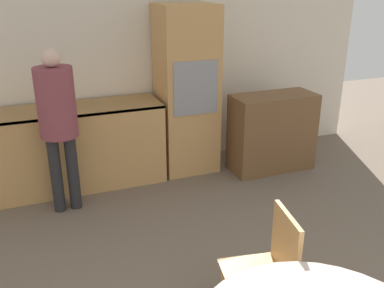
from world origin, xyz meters
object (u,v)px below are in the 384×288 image
object	(u,v)px
oven_unit	(186,91)
person_standing	(58,115)
sideboard	(272,132)
chair_far_right	(269,268)

from	to	relation	value
oven_unit	person_standing	distance (m)	1.58
oven_unit	sideboard	bearing A→B (deg)	-22.83
oven_unit	chair_far_right	distance (m)	2.75
sideboard	person_standing	bearing A→B (deg)	-177.01
oven_unit	chair_far_right	xyz separation A→B (m)	(-0.46, -2.67, -0.47)
sideboard	person_standing	distance (m)	2.50
oven_unit	person_standing	size ratio (longest dim) A/B	1.20
oven_unit	sideboard	size ratio (longest dim) A/B	1.94
chair_far_right	oven_unit	bearing A→B (deg)	-179.45
sideboard	chair_far_right	distance (m)	2.67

